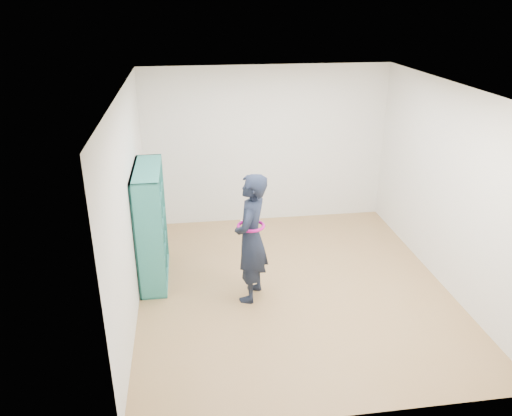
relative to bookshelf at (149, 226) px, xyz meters
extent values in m
plane|color=#9C7647|center=(1.84, -0.53, -0.76)|extent=(4.50, 4.50, 0.00)
plane|color=white|center=(1.84, -0.53, 1.84)|extent=(4.50, 4.50, 0.00)
cube|color=silver|center=(-0.16, -0.53, 0.54)|extent=(0.02, 4.50, 2.60)
cube|color=silver|center=(3.84, -0.53, 0.54)|extent=(0.02, 4.50, 2.60)
cube|color=silver|center=(1.84, 1.72, 0.54)|extent=(4.00, 0.02, 2.60)
cube|color=silver|center=(1.84, -2.78, 0.54)|extent=(4.00, 0.02, 2.60)
cube|color=#277B79|center=(0.03, -0.57, 0.02)|extent=(0.34, 0.02, 1.57)
cube|color=#277B79|center=(0.03, 0.59, 0.02)|extent=(0.34, 0.02, 1.57)
cube|color=#277B79|center=(0.03, 0.01, -0.75)|extent=(0.34, 1.18, 0.02)
cube|color=#277B79|center=(0.03, 0.01, 0.80)|extent=(0.34, 1.18, 0.02)
cube|color=#277B79|center=(-0.13, 0.01, 0.02)|extent=(0.02, 1.18, 1.57)
cube|color=#277B79|center=(0.03, -0.18, 0.02)|extent=(0.32, 0.02, 1.52)
cube|color=#277B79|center=(0.03, 0.20, 0.02)|extent=(0.32, 0.02, 1.52)
cube|color=#277B79|center=(0.03, 0.01, -0.36)|extent=(0.32, 1.13, 0.02)
cube|color=#277B79|center=(0.03, 0.01, 0.02)|extent=(0.32, 1.13, 0.02)
cube|color=#277B79|center=(0.03, 0.01, 0.40)|extent=(0.32, 1.13, 0.02)
cube|color=beige|center=(0.05, -0.37, -0.69)|extent=(0.22, 0.14, 0.08)
cube|color=black|center=(0.06, -0.42, -0.23)|extent=(0.18, 0.16, 0.24)
cube|color=maroon|center=(0.06, -0.42, 0.17)|extent=(0.18, 0.16, 0.27)
cube|color=silver|center=(0.05, -0.37, 0.46)|extent=(0.22, 0.14, 0.08)
cube|color=navy|center=(0.06, -0.05, -0.60)|extent=(0.18, 0.16, 0.26)
cube|color=brown|center=(0.06, -0.05, -0.23)|extent=(0.18, 0.16, 0.24)
cube|color=#BFB28C|center=(0.05, 0.01, 0.06)|extent=(0.22, 0.14, 0.06)
cube|color=#26594C|center=(0.06, -0.05, 0.55)|extent=(0.18, 0.16, 0.26)
cube|color=beige|center=(0.06, 0.33, -0.60)|extent=(0.18, 0.16, 0.26)
cube|color=black|center=(0.05, 0.38, -0.32)|extent=(0.22, 0.14, 0.06)
cube|color=maroon|center=(0.06, 0.33, 0.16)|extent=(0.18, 0.16, 0.24)
cube|color=silver|center=(0.06, 0.33, 0.52)|extent=(0.18, 0.16, 0.21)
imported|color=black|center=(1.27, -0.67, 0.07)|extent=(0.61, 0.72, 1.66)
torus|color=#B20D7A|center=(1.27, -0.67, 0.24)|extent=(0.45, 0.45, 0.04)
cube|color=silver|center=(1.17, -0.53, 0.18)|extent=(0.04, 0.11, 0.14)
cube|color=black|center=(1.17, -0.53, 0.18)|extent=(0.04, 0.10, 0.14)
camera|label=1|loc=(0.55, -6.10, 2.81)|focal=35.00mm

